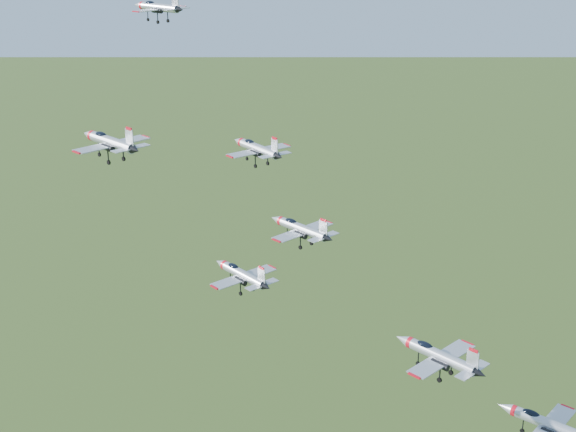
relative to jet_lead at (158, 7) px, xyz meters
The scene contains 7 objects.
jet_lead is the anchor object (origin of this frame).
jet_left_high 34.28m from the jet_lead, 19.14° to the right, with size 10.80×9.13×2.92m.
jet_right_high 39.63m from the jet_lead, 51.06° to the right, with size 11.25×9.33×3.00m.
jet_left_low 41.91m from the jet_lead, ahead, with size 12.23×10.18×3.27m.
jet_right_low 47.66m from the jet_lead, 28.44° to the right, with size 11.07×9.28×2.97m.
jet_trail 68.30m from the jet_lead, 10.86° to the right, with size 12.71×10.57×3.39m.
jet_extra 81.28m from the jet_lead, ahead, with size 12.23×10.03×3.28m.
Camera 1 is at (70.51, -74.82, 168.40)m, focal length 50.00 mm.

